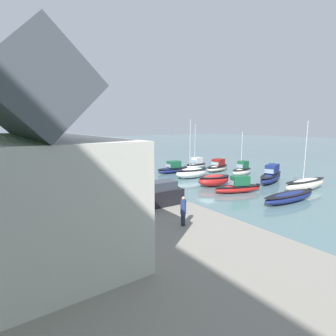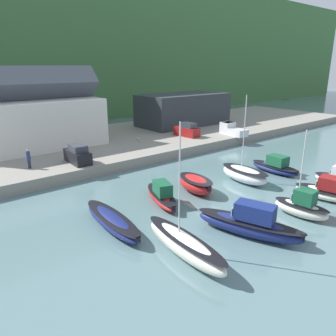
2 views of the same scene
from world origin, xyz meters
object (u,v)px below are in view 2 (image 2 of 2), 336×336
at_px(moored_boat_0, 112,221).
at_px(moored_boat_6, 250,224).
at_px(dog_on_quay, 137,139).
at_px(parked_car_3, 187,130).
at_px(parked_car_1, 78,155).
at_px(moored_boat_8, 327,191).
at_px(pickup_truck_0, 232,130).
at_px(moored_boat_4, 275,166).
at_px(moored_boat_5, 184,245).
at_px(moored_boat_3, 244,174).
at_px(moored_boat_7, 302,207).
at_px(moored_boat_2, 195,184).
at_px(person_on_quay, 29,159).
at_px(moored_boat_1, 162,195).

distance_m(moored_boat_0, moored_boat_6, 10.37).
relative_size(moored_boat_6, dog_on_quay, 9.44).
bearing_deg(dog_on_quay, parked_car_3, -6.44).
bearing_deg(parked_car_1, moored_boat_8, -54.37).
xyz_separation_m(moored_boat_6, pickup_truck_0, (22.98, 21.06, 1.13)).
bearing_deg(moored_boat_8, moored_boat_4, 55.32).
bearing_deg(pickup_truck_0, moored_boat_5, -138.94).
height_order(parked_car_3, pickup_truck_0, parked_car_3).
distance_m(moored_boat_3, moored_boat_8, 8.23).
relative_size(moored_boat_6, parked_car_1, 1.95).
distance_m(moored_boat_5, pickup_truck_0, 34.95).
height_order(moored_boat_0, moored_boat_3, moored_boat_3).
bearing_deg(pickup_truck_0, parked_car_1, -175.69).
height_order(moored_boat_3, moored_boat_7, moored_boat_3).
height_order(moored_boat_6, pickup_truck_0, pickup_truck_0).
xyz_separation_m(moored_boat_2, moored_boat_8, (8.23, -9.19, -0.06)).
height_order(parked_car_1, person_on_quay, parked_car_1).
bearing_deg(parked_car_1, moored_boat_7, -65.33).
height_order(moored_boat_1, moored_boat_7, moored_boat_7).
distance_m(moored_boat_1, moored_boat_3, 10.42).
height_order(moored_boat_7, dog_on_quay, moored_boat_7).
distance_m(moored_boat_7, pickup_truck_0, 27.71).
distance_m(moored_boat_4, parked_car_1, 23.04).
distance_m(moored_boat_4, parked_car_3, 17.62).
bearing_deg(parked_car_1, pickup_truck_0, 0.76).
xyz_separation_m(moored_boat_7, parked_car_3, (10.60, 25.54, 1.28)).
bearing_deg(moored_boat_3, pickup_truck_0, 48.28).
distance_m(moored_boat_1, pickup_truck_0, 27.19).
bearing_deg(moored_boat_2, moored_boat_5, -126.79).
xyz_separation_m(moored_boat_6, moored_boat_8, (11.24, -0.38, -0.15)).
xyz_separation_m(moored_boat_3, moored_boat_4, (5.47, -0.22, -0.15)).
relative_size(moored_boat_8, pickup_truck_0, 1.24).
bearing_deg(moored_boat_2, moored_boat_8, -37.30).
bearing_deg(moored_boat_5, moored_boat_0, 108.69).
height_order(moored_boat_6, moored_boat_7, moored_boat_7).
distance_m(moored_boat_0, parked_car_3, 29.47).
distance_m(moored_boat_7, parked_car_1, 24.43).
bearing_deg(parked_car_1, person_on_quay, 167.18).
bearing_deg(moored_boat_7, moored_boat_1, 121.94).
bearing_deg(dog_on_quay, parked_car_1, -152.61).
xyz_separation_m(moored_boat_3, moored_boat_6, (-9.08, -7.56, 0.06)).
distance_m(moored_boat_0, pickup_truck_0, 33.17).
xyz_separation_m(moored_boat_2, person_on_quay, (-11.36, 14.37, 1.50)).
bearing_deg(moored_boat_0, parked_car_3, 39.71).
distance_m(moored_boat_3, person_on_quay, 23.46).
distance_m(parked_car_1, person_on_quay, 5.24).
distance_m(moored_boat_4, dog_on_quay, 20.22).
xyz_separation_m(moored_boat_1, moored_boat_7, (7.20, -9.58, 0.16)).
bearing_deg(moored_boat_8, pickup_truck_0, 49.90).
xyz_separation_m(moored_boat_0, parked_car_1, (3.93, 14.38, 1.59)).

